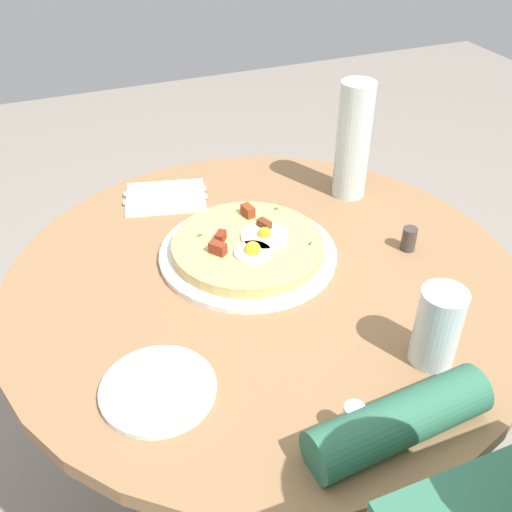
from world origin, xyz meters
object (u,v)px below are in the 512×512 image
salt_shaker (353,421)px  knife (166,200)px  water_glass (438,327)px  pepper_shaker (409,239)px  pizza_plate (248,253)px  fork (165,191)px  bread_plate (158,389)px  dining_table (264,341)px  breakfast_pizza (248,245)px  water_bottle (353,141)px

salt_shaker → knife: bearing=96.2°
water_glass → pepper_shaker: size_ratio=2.78×
pizza_plate → fork: pizza_plate is taller
bread_plate → water_glass: 0.42m
knife → fork: bearing=-90.0°
dining_table → bread_plate: bread_plate is taller
water_glass → salt_shaker: size_ratio=2.35×
breakfast_pizza → bread_plate: (-0.24, -0.26, -0.02)m
breakfast_pizza → pepper_shaker: (0.29, -0.09, -0.00)m
dining_table → bread_plate: bearing=-141.6°
bread_plate → pepper_shaker: pepper_shaker is taller
pizza_plate → breakfast_pizza: 0.02m
knife → pepper_shaker: pepper_shaker is taller
dining_table → knife: knife is taller
pizza_plate → bread_plate: bearing=-132.9°
dining_table → pizza_plate: bearing=96.3°
dining_table → pepper_shaker: 0.35m
pizza_plate → water_glass: bearing=-65.4°
breakfast_pizza → dining_table: bearing=-84.3°
pepper_shaker → dining_table: bearing=173.7°
breakfast_pizza → salt_shaker: bearing=-92.8°
breakfast_pizza → knife: bearing=110.6°
breakfast_pizza → bread_plate: bearing=-133.0°
breakfast_pizza → water_glass: (0.16, -0.35, 0.04)m
fork → water_bottle: bearing=172.4°
breakfast_pizza → bread_plate: 0.35m
salt_shaker → pepper_shaker: (0.31, 0.33, -0.00)m
fork → salt_shaker: bearing=109.2°
dining_table → pepper_shaker: pepper_shaker is taller
bread_plate → water_bottle: water_bottle is taller
dining_table → salt_shaker: 0.42m
fork → water_glass: 0.68m
water_glass → water_bottle: size_ratio=0.52×
water_glass → bread_plate: bearing=167.1°
knife → pepper_shaker: bearing=152.3°
water_glass → pepper_shaker: 0.29m
breakfast_pizza → knife: size_ratio=1.58×
knife → water_glass: (0.25, -0.60, 0.06)m
dining_table → water_bottle: 0.45m
pizza_plate → water_bottle: size_ratio=1.33×
pizza_plate → knife: bearing=110.5°
bread_plate → fork: size_ratio=0.94×
salt_shaker → bread_plate: bearing=142.6°
knife → water_bottle: (0.38, -0.11, 0.12)m
water_bottle → salt_shaker: bearing=-118.9°
water_bottle → salt_shaker: (-0.31, -0.56, -0.10)m
knife → pepper_shaker: (0.38, -0.34, 0.02)m
breakfast_pizza → water_bottle: size_ratio=1.13×
pizza_plate → bread_plate: size_ratio=1.98×
dining_table → water_glass: bearing=-61.9°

